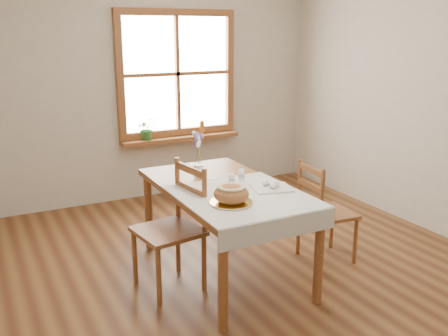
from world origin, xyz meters
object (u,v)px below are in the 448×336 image
(dining_table, at_px, (224,196))
(bread_plate, at_px, (231,203))
(chair_left, at_px, (168,229))
(chair_right, at_px, (328,211))
(flower_vase, at_px, (199,171))

(dining_table, relative_size, bread_plate, 5.43)
(chair_left, bearing_deg, chair_right, 75.52)
(chair_left, height_order, bread_plate, chair_left)
(chair_right, bearing_deg, flower_vase, 65.99)
(bread_plate, bearing_deg, dining_table, 69.19)
(chair_left, height_order, flower_vase, chair_left)
(dining_table, height_order, flower_vase, flower_vase)
(dining_table, xyz_separation_m, chair_left, (-0.50, -0.03, -0.18))
(bread_plate, xyz_separation_m, flower_vase, (0.10, 0.77, 0.03))
(chair_right, bearing_deg, chair_left, 88.78)
(dining_table, bearing_deg, flower_vase, 99.63)
(bread_plate, bearing_deg, flower_vase, 82.65)
(dining_table, bearing_deg, chair_right, -11.50)
(chair_left, xyz_separation_m, flower_vase, (0.44, 0.38, 0.31))
(chair_right, bearing_deg, dining_table, 83.47)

